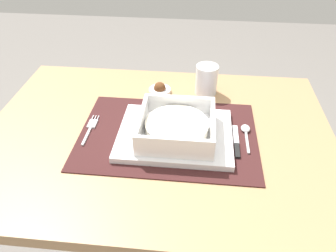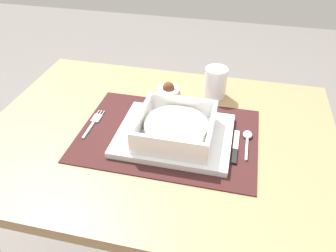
# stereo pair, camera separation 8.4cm
# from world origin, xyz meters

# --- Properties ---
(dining_table) EXTENTS (0.92, 0.68, 0.75)m
(dining_table) POSITION_xyz_m (0.00, 0.00, 0.63)
(dining_table) COLOR #A37A51
(dining_table) RESTS_ON ground
(placemat) EXTENTS (0.46, 0.32, 0.00)m
(placemat) POSITION_xyz_m (0.03, -0.01, 0.76)
(placemat) COLOR #381919
(placemat) RESTS_ON dining_table
(serving_plate) EXTENTS (0.29, 0.23, 0.02)m
(serving_plate) POSITION_xyz_m (0.05, -0.02, 0.77)
(serving_plate) COLOR white
(serving_plate) RESTS_ON placemat
(porridge_bowl) EXTENTS (0.19, 0.19, 0.06)m
(porridge_bowl) POSITION_xyz_m (0.05, -0.02, 0.80)
(porridge_bowl) COLOR white
(porridge_bowl) RESTS_ON serving_plate
(fork) EXTENTS (0.02, 0.13, 0.00)m
(fork) POSITION_xyz_m (-0.18, -0.00, 0.76)
(fork) COLOR silver
(fork) RESTS_ON placemat
(spoon) EXTENTS (0.02, 0.11, 0.01)m
(spoon) POSITION_xyz_m (0.23, 0.02, 0.76)
(spoon) COLOR silver
(spoon) RESTS_ON placemat
(butter_knife) EXTENTS (0.01, 0.13, 0.01)m
(butter_knife) POSITION_xyz_m (0.20, -0.03, 0.76)
(butter_knife) COLOR black
(butter_knife) RESTS_ON placemat
(drinking_glass) EXTENTS (0.07, 0.07, 0.09)m
(drinking_glass) POSITION_xyz_m (0.12, 0.22, 0.79)
(drinking_glass) COLOR white
(drinking_glass) RESTS_ON dining_table
(condiment_saucer) EXTENTS (0.07, 0.07, 0.04)m
(condiment_saucer) POSITION_xyz_m (-0.02, 0.20, 0.77)
(condiment_saucer) COLOR white
(condiment_saucer) RESTS_ON dining_table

